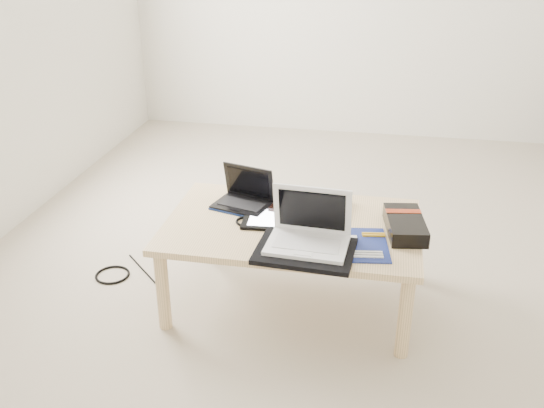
% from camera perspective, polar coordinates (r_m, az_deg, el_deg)
% --- Properties ---
extents(ground, '(4.00, 4.00, 0.00)m').
position_cam_1_polar(ground, '(3.24, 8.97, -4.66)').
color(ground, '#C1B49C').
rests_on(ground, ground).
extents(coffee_table, '(1.10, 0.70, 0.40)m').
position_cam_1_polar(coffee_table, '(2.66, 1.89, -2.74)').
color(coffee_table, '#E6C18A').
rests_on(coffee_table, ground).
extents(book, '(0.35, 0.32, 0.03)m').
position_cam_1_polar(book, '(2.77, 3.60, -0.12)').
color(book, black).
rests_on(book, coffee_table).
extents(netbook, '(0.29, 0.24, 0.18)m').
position_cam_1_polar(netbook, '(2.78, -2.64, 0.59)').
color(netbook, black).
rests_on(netbook, coffee_table).
extents(tablet, '(0.29, 0.23, 0.01)m').
position_cam_1_polar(tablet, '(2.65, 0.25, -1.45)').
color(tablet, black).
rests_on(tablet, coffee_table).
extents(remote, '(0.07, 0.22, 0.02)m').
position_cam_1_polar(remote, '(2.69, 5.17, -1.07)').
color(remote, silver).
rests_on(remote, coffee_table).
extents(neoprene_sleeve, '(0.40, 0.30, 0.02)m').
position_cam_1_polar(neoprene_sleeve, '(2.40, 3.13, -4.45)').
color(neoprene_sleeve, black).
rests_on(neoprene_sleeve, coffee_table).
extents(white_laptop, '(0.33, 0.24, 0.23)m').
position_cam_1_polar(white_laptop, '(2.42, 3.48, -2.72)').
color(white_laptop, white).
rests_on(white_laptop, neoprene_sleeve).
extents(motherboard, '(0.27, 0.32, 0.01)m').
position_cam_1_polar(motherboard, '(2.48, 8.23, -3.81)').
color(motherboard, navy).
rests_on(motherboard, coffee_table).
extents(gpu_box, '(0.19, 0.32, 0.07)m').
position_cam_1_polar(gpu_box, '(2.61, 12.41, -1.92)').
color(gpu_box, black).
rests_on(gpu_box, coffee_table).
extents(cable_coil, '(0.12, 0.12, 0.01)m').
position_cam_1_polar(cable_coil, '(2.64, -2.44, -1.64)').
color(cable_coil, black).
rests_on(cable_coil, coffee_table).
extents(floor_cable_coil, '(0.22, 0.22, 0.01)m').
position_cam_1_polar(floor_cable_coil, '(3.11, -14.79, -6.46)').
color(floor_cable_coil, black).
rests_on(floor_cable_coil, ground).
extents(floor_cable_trail, '(0.25, 0.25, 0.01)m').
position_cam_1_polar(floor_cable_trail, '(3.13, -12.06, -6.05)').
color(floor_cable_trail, black).
rests_on(floor_cable_trail, ground).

